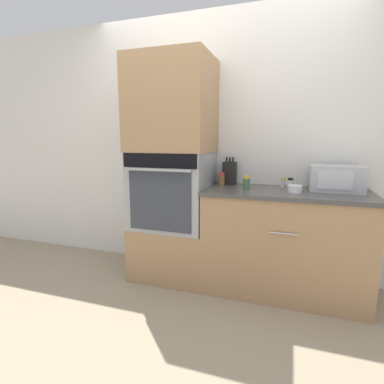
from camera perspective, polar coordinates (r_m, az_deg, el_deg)
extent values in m
plane|color=gray|center=(2.72, 1.41, -18.91)|extent=(12.00, 12.00, 0.00)
cube|color=silver|center=(2.99, 5.16, 8.73)|extent=(8.00, 0.05, 2.50)
cube|color=#A87F56|center=(2.98, -3.54, -11.00)|extent=(0.72, 0.60, 0.49)
cube|color=#9EA0A5|center=(2.82, -3.67, 0.44)|extent=(0.70, 0.59, 0.71)
cube|color=black|center=(2.52, -6.35, 5.96)|extent=(0.67, 0.01, 0.12)
cube|color=#33E54C|center=(2.51, -6.38, 5.95)|extent=(0.09, 0.00, 0.03)
cube|color=#333842|center=(2.56, -6.20, -1.72)|extent=(0.57, 0.01, 0.53)
cylinder|color=#9EA0A5|center=(2.49, -6.62, 4.19)|extent=(0.59, 0.02, 0.02)
cube|color=#A87F56|center=(2.80, -3.86, 16.16)|extent=(0.72, 0.60, 0.83)
cube|color=#A87F56|center=(2.72, 17.02, -9.43)|extent=(1.32, 0.60, 0.86)
cube|color=#474442|center=(2.61, 17.52, -0.14)|extent=(1.34, 0.63, 0.03)
cylinder|color=#B7B7BC|center=(2.37, 16.99, -7.57)|extent=(0.22, 0.01, 0.01)
cube|color=#B2B5BA|center=(2.73, 25.76, 2.38)|extent=(0.41, 0.28, 0.21)
cube|color=silver|center=(2.59, 25.60, 2.02)|extent=(0.25, 0.01, 0.14)
cube|color=black|center=(2.85, 7.16, 3.59)|extent=(0.12, 0.12, 0.21)
cylinder|color=black|center=(2.85, 6.62, 6.17)|extent=(0.02, 0.02, 0.04)
cylinder|color=black|center=(2.84, 7.22, 6.15)|extent=(0.02, 0.02, 0.04)
cylinder|color=black|center=(2.84, 7.81, 6.13)|extent=(0.02, 0.02, 0.04)
cylinder|color=white|center=(2.54, 19.03, 0.57)|extent=(0.11, 0.11, 0.06)
cylinder|color=silver|center=(2.73, 18.21, 1.39)|extent=(0.05, 0.05, 0.07)
cylinder|color=black|center=(2.72, 18.26, 2.36)|extent=(0.05, 0.05, 0.02)
cylinder|color=silver|center=(2.77, 16.94, 1.53)|extent=(0.04, 0.04, 0.07)
cylinder|color=gold|center=(2.77, 16.98, 2.41)|extent=(0.04, 0.04, 0.02)
cylinder|color=brown|center=(2.77, 5.62, 2.20)|extent=(0.06, 0.06, 0.09)
cylinder|color=red|center=(2.77, 5.65, 3.43)|extent=(0.05, 0.05, 0.03)
cylinder|color=#427047|center=(2.63, 10.33, 1.60)|extent=(0.06, 0.06, 0.09)
cylinder|color=gold|center=(2.62, 10.37, 2.83)|extent=(0.05, 0.05, 0.03)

